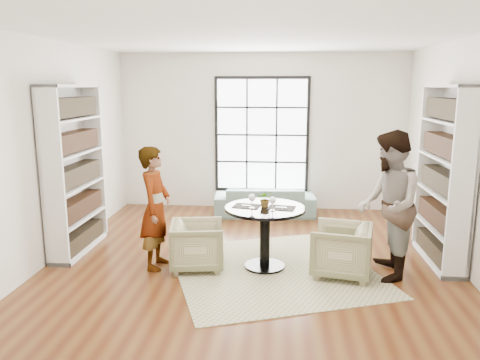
# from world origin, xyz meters

# --- Properties ---
(ground) EXTENTS (6.00, 6.00, 0.00)m
(ground) POSITION_xyz_m (0.00, 0.00, 0.00)
(ground) COLOR #5B3615
(room_shell) EXTENTS (6.00, 6.01, 6.00)m
(room_shell) POSITION_xyz_m (0.00, 0.54, 1.26)
(room_shell) COLOR silver
(room_shell) RESTS_ON ground
(rug) EXTENTS (3.20, 3.20, 0.01)m
(rug) POSITION_xyz_m (0.31, -0.24, 0.01)
(rug) COLOR #B5AD88
(rug) RESTS_ON ground
(pedestal_table) EXTENTS (1.05, 1.05, 0.83)m
(pedestal_table) POSITION_xyz_m (0.19, -0.16, 0.60)
(pedestal_table) COLOR black
(pedestal_table) RESTS_ON ground
(sofa) EXTENTS (1.90, 0.85, 0.54)m
(sofa) POSITION_xyz_m (0.09, 2.45, 0.27)
(sofa) COLOR slate
(sofa) RESTS_ON ground
(armchair_left) EXTENTS (0.79, 0.78, 0.63)m
(armchair_left) POSITION_xyz_m (-0.70, -0.25, 0.32)
(armchair_left) COLOR tan
(armchair_left) RESTS_ON ground
(armchair_right) EXTENTS (0.87, 0.85, 0.67)m
(armchair_right) POSITION_xyz_m (1.17, -0.31, 0.33)
(armchair_right) COLOR tan
(armchair_right) RESTS_ON ground
(person_left) EXTENTS (0.41, 0.61, 1.62)m
(person_left) POSITION_xyz_m (-1.25, -0.25, 0.81)
(person_left) COLOR gray
(person_left) RESTS_ON ground
(person_right) EXTENTS (0.78, 0.96, 1.86)m
(person_right) POSITION_xyz_m (1.72, -0.31, 0.93)
(person_right) COLOR gray
(person_right) RESTS_ON ground
(placemat_left) EXTENTS (0.38, 0.32, 0.01)m
(placemat_left) POSITION_xyz_m (-0.05, -0.14, 0.84)
(placemat_left) COLOR black
(placemat_left) RESTS_ON pedestal_table
(placemat_right) EXTENTS (0.38, 0.32, 0.01)m
(placemat_right) POSITION_xyz_m (0.40, -0.19, 0.84)
(placemat_right) COLOR black
(placemat_right) RESTS_ON pedestal_table
(cutlery_left) EXTENTS (0.18, 0.24, 0.01)m
(cutlery_left) POSITION_xyz_m (-0.05, -0.14, 0.84)
(cutlery_left) COLOR silver
(cutlery_left) RESTS_ON placemat_left
(cutlery_right) EXTENTS (0.18, 0.24, 0.01)m
(cutlery_right) POSITION_xyz_m (0.40, -0.19, 0.84)
(cutlery_right) COLOR silver
(cutlery_right) RESTS_ON placemat_right
(wine_glass_left) EXTENTS (0.09, 0.09, 0.19)m
(wine_glass_left) POSITION_xyz_m (0.02, -0.25, 0.97)
(wine_glass_left) COLOR silver
(wine_glass_left) RESTS_ON pedestal_table
(wine_glass_right) EXTENTS (0.08, 0.08, 0.18)m
(wine_glass_right) POSITION_xyz_m (0.29, -0.33, 0.96)
(wine_glass_right) COLOR silver
(wine_glass_right) RESTS_ON pedestal_table
(flower_centerpiece) EXTENTS (0.21, 0.19, 0.21)m
(flower_centerpiece) POSITION_xyz_m (0.19, -0.14, 0.94)
(flower_centerpiece) COLOR gray
(flower_centerpiece) RESTS_ON pedestal_table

